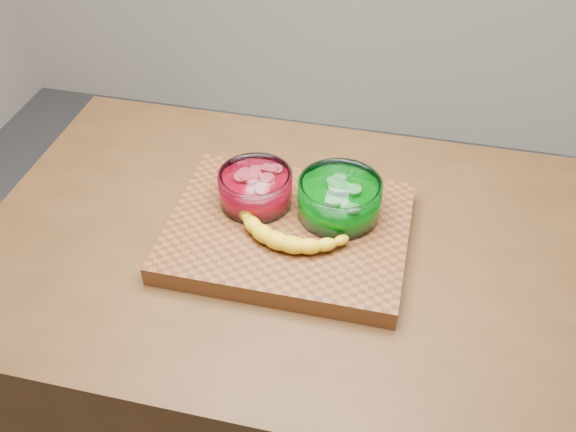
# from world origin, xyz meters

# --- Properties ---
(counter) EXTENTS (1.20, 0.80, 0.90)m
(counter) POSITION_xyz_m (0.00, 0.00, 0.45)
(counter) COLOR #4E3017
(counter) RESTS_ON ground
(cutting_board) EXTENTS (0.45, 0.35, 0.04)m
(cutting_board) POSITION_xyz_m (0.00, 0.00, 0.92)
(cutting_board) COLOR brown
(cutting_board) RESTS_ON counter
(bowl_red) EXTENTS (0.14, 0.14, 0.07)m
(bowl_red) POSITION_xyz_m (-0.08, 0.05, 0.97)
(bowl_red) COLOR white
(bowl_red) RESTS_ON cutting_board
(bowl_green) EXTENTS (0.16, 0.16, 0.07)m
(bowl_green) POSITION_xyz_m (0.09, 0.05, 0.98)
(bowl_green) COLOR white
(bowl_green) RESTS_ON cutting_board
(banana) EXTENTS (0.25, 0.14, 0.04)m
(banana) POSITION_xyz_m (0.01, -0.03, 0.96)
(banana) COLOR gold
(banana) RESTS_ON cutting_board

